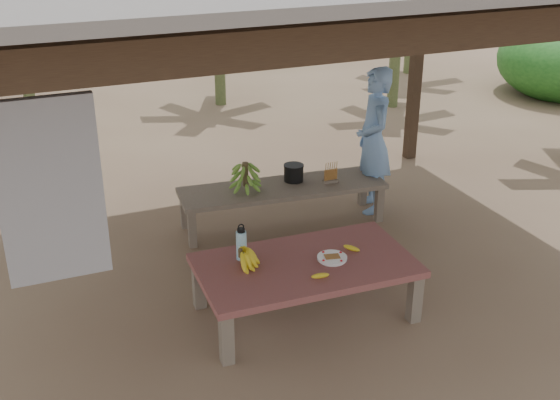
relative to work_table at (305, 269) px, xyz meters
name	(u,v)px	position (x,y,z in m)	size (l,w,h in m)	color
ground	(286,277)	(0.09, 0.63, -0.43)	(80.00, 80.00, 0.00)	brown
work_table	(305,269)	(0.00, 0.00, 0.00)	(1.84, 1.07, 0.50)	brown
bench	(283,191)	(0.50, 1.68, -0.04)	(2.25, 0.82, 0.45)	brown
ripe_banana_bunch	(241,257)	(-0.52, 0.15, 0.15)	(0.29, 0.25, 0.18)	yellow
plate	(332,258)	(0.22, -0.05, 0.08)	(0.25, 0.25, 0.04)	white
loose_banana_front	(320,276)	(0.00, -0.28, 0.09)	(0.04, 0.17, 0.04)	yellow
loose_banana_side	(352,248)	(0.45, 0.04, 0.09)	(0.04, 0.15, 0.04)	yellow
water_flask	(241,244)	(-0.47, 0.27, 0.20)	(0.09, 0.09, 0.33)	#42A4CF
green_banana_stalk	(245,176)	(0.10, 1.72, 0.18)	(0.29, 0.29, 0.33)	#598C2D
cooking_pot	(294,173)	(0.67, 1.77, 0.10)	(0.21, 0.21, 0.18)	black
skewer_rack	(331,172)	(1.02, 1.58, 0.14)	(0.18, 0.08, 0.24)	#A57F47
woman	(373,141)	(1.58, 1.68, 0.38)	(0.60, 0.39, 1.63)	#719BD6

